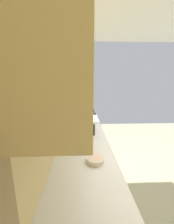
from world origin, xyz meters
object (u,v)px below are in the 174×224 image
at_px(bowl, 95,159).
at_px(oven_range, 84,127).
at_px(microwave, 82,115).
at_px(kettle, 91,129).

bearing_deg(bowl, oven_range, 2.25).
bearing_deg(microwave, bowl, -175.08).
height_order(oven_range, bowl, oven_range).
relative_size(microwave, bowl, 2.71).
height_order(oven_range, microwave, microwave).
bearing_deg(bowl, kettle, 0.00).
bearing_deg(kettle, bowl, 180.00).
relative_size(bowl, kettle, 0.94).
relative_size(microwave, kettle, 2.56).
distance_m(oven_range, kettle, 1.66).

